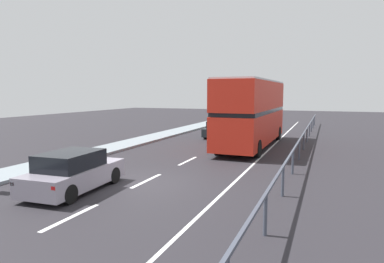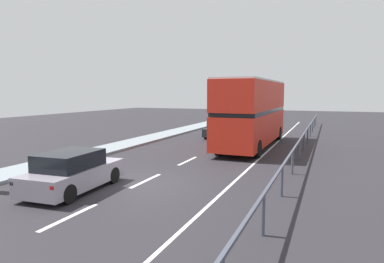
# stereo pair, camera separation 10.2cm
# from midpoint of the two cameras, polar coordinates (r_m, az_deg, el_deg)

# --- Properties ---
(ground_plane) EXTENTS (73.14, 120.00, 0.10)m
(ground_plane) POSITION_cam_midpoint_polar(r_m,az_deg,el_deg) (13.86, -8.21, -8.68)
(ground_plane) COLOR #28252A
(near_sidewalk_kerb) EXTENTS (2.09, 80.00, 0.14)m
(near_sidewalk_kerb) POSITION_cam_midpoint_polar(r_m,az_deg,el_deg) (17.52, -25.32, -5.63)
(near_sidewalk_kerb) COLOR gray
(near_sidewalk_kerb) RESTS_ON ground
(lane_paint_markings) EXTENTS (3.52, 46.00, 0.01)m
(lane_paint_markings) POSITION_cam_midpoint_polar(r_m,az_deg,el_deg) (20.57, 8.30, -3.54)
(lane_paint_markings) COLOR silver
(lane_paint_markings) RESTS_ON ground
(bridge_side_railing) EXTENTS (0.10, 42.00, 1.10)m
(bridge_side_railing) POSITION_cam_midpoint_polar(r_m,az_deg,el_deg) (20.75, 18.04, -1.24)
(bridge_side_railing) COLOR #454B5A
(bridge_side_railing) RESTS_ON ground
(double_decker_bus_red) EXTENTS (2.66, 10.83, 4.38)m
(double_decker_bus_red) POSITION_cam_midpoint_polar(r_m,az_deg,el_deg) (22.88, 10.26, 3.33)
(double_decker_bus_red) COLOR red
(double_decker_bus_red) RESTS_ON ground
(hatchback_car_near) EXTENTS (2.01, 4.17, 1.46)m
(hatchback_car_near) POSITION_cam_midpoint_polar(r_m,az_deg,el_deg) (13.20, -19.07, -6.41)
(hatchback_car_near) COLOR gray
(hatchback_car_near) RESTS_ON ground
(sedan_car_ahead) EXTENTS (1.78, 4.41, 1.32)m
(sedan_car_ahead) POSITION_cam_midpoint_polar(r_m,az_deg,el_deg) (27.73, 4.98, 0.41)
(sedan_car_ahead) COLOR #1F292D
(sedan_car_ahead) RESTS_ON ground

